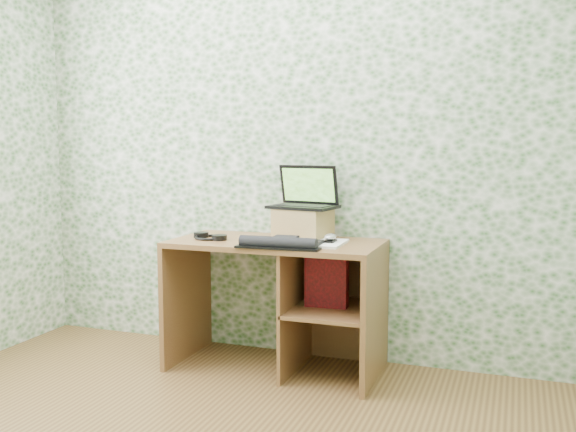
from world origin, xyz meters
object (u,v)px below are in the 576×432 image
at_px(desk, 290,287).
at_px(riser, 303,223).
at_px(laptop, 305,198).
at_px(keyboard, 282,243).
at_px(notepad, 324,243).

distance_m(desk, riser, 0.38).
xyz_separation_m(desk, riser, (0.04, 0.12, 0.36)).
bearing_deg(desk, riser, 71.70).
xyz_separation_m(desk, laptop, (0.04, 0.16, 0.51)).
bearing_deg(keyboard, notepad, 39.00).
bearing_deg(notepad, desk, 163.56).
xyz_separation_m(riser, laptop, (-0.00, 0.04, 0.15)).
relative_size(laptop, notepad, 1.37).
bearing_deg(laptop, desk, -93.98).
bearing_deg(keyboard, laptop, 87.11).
bearing_deg(desk, keyboard, -82.09).
bearing_deg(laptop, keyboard, -81.21).
bearing_deg(riser, keyboard, -91.14).
relative_size(riser, keyboard, 0.64).
height_order(laptop, keyboard, laptop).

